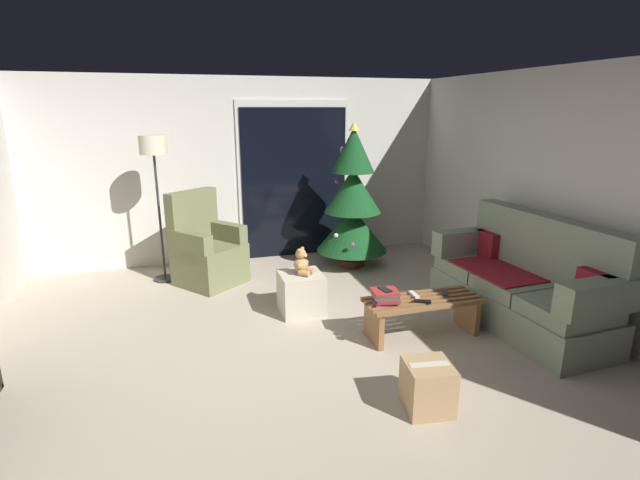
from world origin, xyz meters
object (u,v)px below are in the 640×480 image
(book_stack, at_px, (386,297))
(teddy_bear_honey, at_px, (302,263))
(remote_graphite, at_px, (445,292))
(cell_phone, at_px, (385,289))
(remote_black, at_px, (422,301))
(ottoman, at_px, (301,293))
(couch, at_px, (523,285))
(armchair, at_px, (207,251))
(remote_white, at_px, (414,294))
(cardboard_box_taped_mid_floor, at_px, (428,387))
(coffee_table, at_px, (422,311))
(christmas_tree, at_px, (352,204))
(floor_lamp, at_px, (154,159))

(book_stack, bearing_deg, teddy_bear_honey, 124.02)
(remote_graphite, xyz_separation_m, cell_phone, (-0.64, -0.04, 0.12))
(remote_black, bearing_deg, ottoman, -108.07)
(couch, relative_size, armchair, 1.75)
(remote_white, relative_size, cardboard_box_taped_mid_floor, 0.42)
(armchair, height_order, cardboard_box_taped_mid_floor, armchair)
(remote_graphite, xyz_separation_m, book_stack, (-0.64, -0.05, 0.05))
(cell_phone, bearing_deg, coffee_table, -9.90)
(ottoman, bearing_deg, teddy_bear_honey, -41.40)
(christmas_tree, xyz_separation_m, floor_lamp, (-2.45, 0.15, 0.65))
(remote_black, bearing_deg, cardboard_box_taped_mid_floor, 1.76)
(christmas_tree, height_order, floor_lamp, christmas_tree)
(book_stack, distance_m, cell_phone, 0.07)
(armchair, bearing_deg, ottoman, -53.36)
(remote_graphite, xyz_separation_m, armchair, (-2.10, 1.98, 0.01))
(coffee_table, distance_m, floor_lamp, 3.52)
(couch, height_order, christmas_tree, christmas_tree)
(couch, xyz_separation_m, floor_lamp, (-3.45, 2.32, 1.11))
(remote_black, distance_m, floor_lamp, 3.49)
(coffee_table, height_order, remote_graphite, remote_graphite)
(remote_white, distance_m, ottoman, 1.19)
(remote_black, distance_m, cardboard_box_taped_mid_floor, 1.08)
(coffee_table, xyz_separation_m, cardboard_box_taped_mid_floor, (-0.51, -1.04, -0.07))
(armchair, relative_size, floor_lamp, 0.63)
(remote_graphite, bearing_deg, remote_black, -127.07)
(floor_lamp, relative_size, cardboard_box_taped_mid_floor, 4.76)
(floor_lamp, bearing_deg, remote_black, -45.82)
(book_stack, relative_size, floor_lamp, 0.15)
(remote_graphite, relative_size, teddy_bear_honey, 0.55)
(coffee_table, distance_m, christmas_tree, 2.23)
(remote_black, xyz_separation_m, book_stack, (-0.33, 0.08, 0.05))
(christmas_tree, bearing_deg, teddy_bear_honey, -128.50)
(coffee_table, relative_size, armchair, 0.97)
(coffee_table, height_order, remote_white, remote_white)
(christmas_tree, bearing_deg, remote_black, -93.62)
(remote_black, height_order, cardboard_box_taped_mid_floor, remote_black)
(cell_phone, relative_size, floor_lamp, 0.08)
(couch, bearing_deg, floor_lamp, 146.11)
(cardboard_box_taped_mid_floor, bearing_deg, floor_lamp, 119.01)
(book_stack, height_order, christmas_tree, christmas_tree)
(ottoman, bearing_deg, floor_lamp, 134.10)
(floor_lamp, bearing_deg, couch, -33.89)
(floor_lamp, bearing_deg, teddy_bear_honey, -45.88)
(cell_phone, bearing_deg, floor_lamp, 122.75)
(christmas_tree, distance_m, floor_lamp, 2.54)
(armchair, bearing_deg, remote_black, -49.79)
(ottoman, height_order, teddy_bear_honey, teddy_bear_honey)
(remote_graphite, bearing_deg, couch, 24.51)
(christmas_tree, distance_m, armchair, 1.99)
(christmas_tree, xyz_separation_m, ottoman, (-1.05, -1.30, -0.64))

